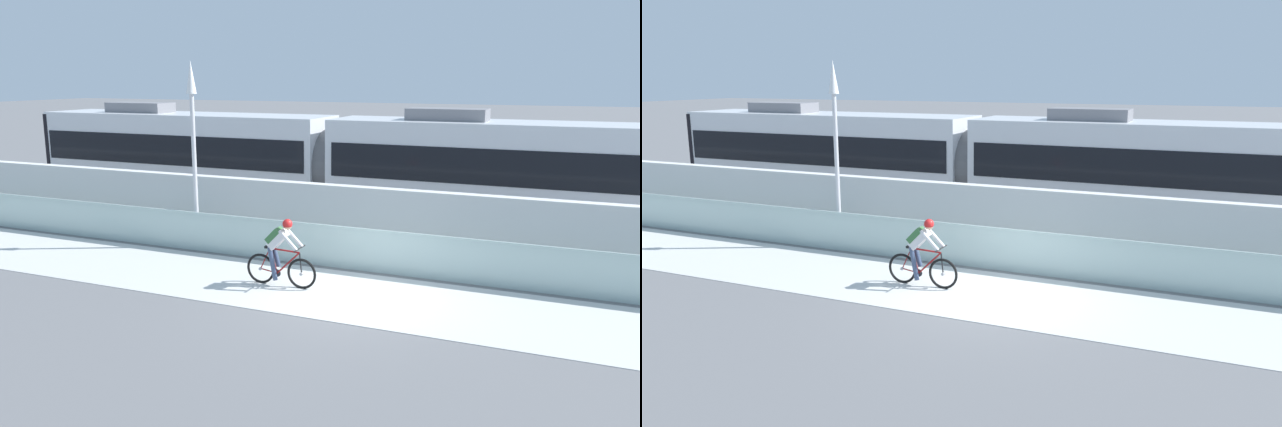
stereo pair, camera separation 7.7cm
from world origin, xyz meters
TOP-DOWN VIEW (x-y plane):
  - ground_plane at (0.00, 0.00)m, footprint 200.00×200.00m
  - bike_path_deck at (0.00, 0.00)m, footprint 32.00×3.20m
  - glass_parapet at (0.00, 1.85)m, footprint 32.00×0.05m
  - concrete_barrier_wall at (0.00, 3.65)m, footprint 32.00×0.36m
  - tram_rail_near at (0.00, 6.13)m, footprint 32.00×0.08m
  - tram_rail_far at (0.00, 7.57)m, footprint 32.00×0.08m
  - tram at (-3.15, 6.85)m, footprint 22.56×2.54m
  - cyclist_on_bike at (-1.68, -0.00)m, footprint 1.77×0.58m
  - lamp_post_antenna at (-5.38, 2.15)m, footprint 0.28×0.28m

SIDE VIEW (x-z plane):
  - ground_plane at x=0.00m, z-range 0.00..0.00m
  - tram_rail_near at x=0.00m, z-range 0.00..0.01m
  - tram_rail_far at x=0.00m, z-range 0.00..0.01m
  - bike_path_deck at x=0.00m, z-range 0.00..0.01m
  - glass_parapet at x=0.00m, z-range 0.00..1.09m
  - cyclist_on_bike at x=-1.68m, z-range -0.01..1.60m
  - concrete_barrier_wall at x=0.00m, z-range 0.00..1.80m
  - tram at x=-3.15m, z-range -0.01..3.80m
  - lamp_post_antenna at x=-5.38m, z-range 0.69..5.89m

